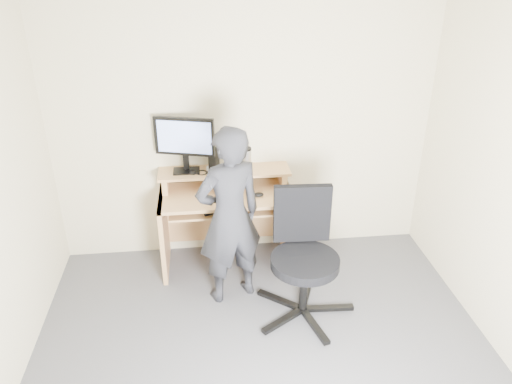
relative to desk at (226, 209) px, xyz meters
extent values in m
plane|color=#525257|center=(0.20, -1.53, -0.55)|extent=(3.50, 3.50, 0.00)
cube|color=beige|center=(0.20, 0.22, 0.70)|extent=(3.50, 0.02, 2.50)
cube|color=white|center=(0.20, -1.53, 1.95)|extent=(3.50, 3.50, 0.02)
cube|color=tan|center=(-0.58, -0.08, -0.17)|extent=(0.04, 0.60, 0.75)
cube|color=tan|center=(0.58, -0.08, -0.17)|extent=(0.04, 0.60, 0.75)
cube|color=tan|center=(0.00, -0.08, 0.19)|extent=(1.20, 0.60, 0.03)
cube|color=tan|center=(0.00, -0.16, 0.09)|extent=(1.02, 0.38, 0.02)
cube|color=tan|center=(-0.54, 0.07, 0.28)|extent=(0.05, 0.28, 0.15)
cube|color=tan|center=(0.54, 0.07, 0.28)|extent=(0.05, 0.28, 0.15)
cube|color=tan|center=(0.00, 0.07, 0.35)|extent=(1.20, 0.30, 0.02)
cube|color=tan|center=(0.00, 0.21, -0.12)|extent=(1.20, 0.03, 0.65)
cube|color=black|center=(-0.34, 0.08, 0.37)|extent=(0.24, 0.15, 0.02)
cube|color=black|center=(-0.34, 0.10, 0.45)|extent=(0.05, 0.04, 0.15)
cube|color=black|center=(-0.34, 0.08, 0.70)|extent=(0.53, 0.18, 0.35)
cube|color=#90AAF9|center=(-0.34, 0.06, 0.70)|extent=(0.47, 0.14, 0.29)
cube|color=black|center=(-0.09, 0.10, 0.46)|extent=(0.11, 0.15, 0.20)
cylinder|color=silver|center=(0.21, 0.07, 0.46)|extent=(0.09, 0.09, 0.19)
cube|color=black|center=(0.15, 0.02, 0.37)|extent=(0.10, 0.14, 0.01)
cube|color=black|center=(-0.29, 0.02, 0.38)|extent=(0.05, 0.05, 0.03)
torus|color=silver|center=(-0.08, 0.11, 0.37)|extent=(0.16, 0.16, 0.06)
cube|color=black|center=(0.01, -0.17, 0.12)|extent=(0.49, 0.27, 0.03)
ellipsoid|color=black|center=(0.28, -0.18, 0.22)|extent=(0.10, 0.07, 0.04)
cube|color=black|center=(0.79, -0.90, -0.50)|extent=(0.42, 0.08, 0.03)
cube|color=black|center=(0.65, -0.69, -0.50)|extent=(0.20, 0.41, 0.03)
cube|color=black|center=(0.40, -0.76, -0.50)|extent=(0.36, 0.31, 0.03)
cube|color=black|center=(0.39, -1.01, -0.50)|extent=(0.38, 0.27, 0.03)
cube|color=black|center=(0.63, -1.11, -0.50)|extent=(0.16, 0.42, 0.03)
cylinder|color=black|center=(0.57, -0.89, -0.27)|extent=(0.07, 0.07, 0.44)
cylinder|color=black|center=(0.57, -0.89, -0.03)|extent=(0.55, 0.55, 0.08)
cube|color=black|center=(0.58, -0.65, 0.28)|extent=(0.46, 0.09, 0.49)
imported|color=black|center=(0.00, -0.57, 0.23)|extent=(0.66, 0.55, 1.56)
camera|label=1|loc=(-0.19, -4.09, 2.24)|focal=35.00mm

